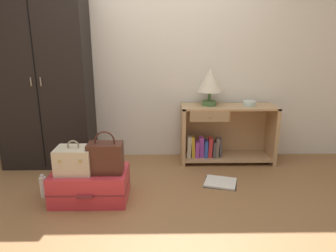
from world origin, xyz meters
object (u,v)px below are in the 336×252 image
(suitcase_large, at_px, (91,185))
(handbag, at_px, (106,157))
(open_book_on_floor, at_px, (220,183))
(wardrobe, at_px, (44,79))
(table_lamp, at_px, (210,81))
(bottle, at_px, (43,187))
(bowl, at_px, (249,103))
(bookshelf, at_px, (223,134))
(train_case, at_px, (74,160))

(suitcase_large, height_order, handbag, handbag)
(open_book_on_floor, bearing_deg, wardrobe, 163.01)
(wardrobe, height_order, suitcase_large, wardrobe)
(table_lamp, height_order, open_book_on_floor, table_lamp)
(suitcase_large, height_order, bottle, suitcase_large)
(bottle, bearing_deg, handbag, -7.54)
(bowl, height_order, open_book_on_floor, bowl)
(bookshelf, relative_size, train_case, 3.52)
(wardrobe, xyz_separation_m, train_case, (0.53, -0.91, -0.60))
(bottle, bearing_deg, bowl, 22.10)
(table_lamp, bearing_deg, bookshelf, -5.05)
(train_case, relative_size, handbag, 0.82)
(bookshelf, height_order, open_book_on_floor, bookshelf)
(table_lamp, height_order, train_case, table_lamp)
(suitcase_large, bearing_deg, bowl, 28.62)
(bookshelf, height_order, suitcase_large, bookshelf)
(wardrobe, height_order, table_lamp, wardrobe)
(wardrobe, bearing_deg, bottle, -76.29)
(table_lamp, xyz_separation_m, bottle, (-1.64, -0.89, -0.85))
(bottle, bearing_deg, train_case, -14.07)
(bowl, xyz_separation_m, bottle, (-2.10, -0.85, -0.60))
(bowl, xyz_separation_m, train_case, (-1.76, -0.93, -0.31))
(bookshelf, height_order, table_lamp, table_lamp)
(table_lamp, height_order, bottle, table_lamp)
(table_lamp, distance_m, suitcase_large, 1.72)
(train_case, distance_m, bottle, 0.45)
(bowl, bearing_deg, wardrobe, -179.39)
(suitcase_large, bearing_deg, handbag, -11.94)
(train_case, xyz_separation_m, handbag, (0.27, 0.00, 0.02))
(bookshelf, relative_size, table_lamp, 2.54)
(bowl, relative_size, bottle, 0.66)
(table_lamp, relative_size, open_book_on_floor, 1.12)
(bookshelf, height_order, bottle, bookshelf)
(handbag, bearing_deg, bookshelf, 38.22)
(bookshelf, xyz_separation_m, bottle, (-1.82, -0.88, -0.23))
(suitcase_large, relative_size, bottle, 3.06)
(wardrobe, bearing_deg, handbag, -48.35)
(open_book_on_floor, bearing_deg, handbag, -163.08)
(wardrobe, distance_m, train_case, 1.21)
(table_lamp, bearing_deg, open_book_on_floor, -85.82)
(wardrobe, relative_size, handbag, 5.27)
(bottle, distance_m, open_book_on_floor, 1.71)
(wardrobe, distance_m, bottle, 1.23)
(wardrobe, bearing_deg, suitcase_large, -53.30)
(bookshelf, relative_size, bowl, 7.54)
(train_case, relative_size, open_book_on_floor, 0.81)
(bookshelf, bearing_deg, wardrobe, -178.62)
(suitcase_large, relative_size, open_book_on_floor, 1.76)
(table_lamp, relative_size, handbag, 1.14)
(wardrobe, relative_size, train_case, 6.39)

